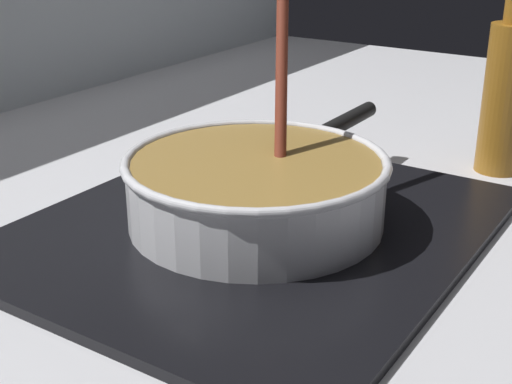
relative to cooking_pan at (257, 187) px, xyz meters
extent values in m
cube|color=#B7B7BC|center=(-0.04, -0.11, -0.08)|extent=(2.40, 1.60, 0.04)
cube|color=black|center=(0.00, 0.00, -0.05)|extent=(0.56, 0.48, 0.01)
torus|color=#592D0C|center=(0.00, 0.00, -0.04)|extent=(0.17, 0.17, 0.01)
cylinder|color=#262628|center=(0.19, 0.00, -0.04)|extent=(0.14, 0.14, 0.01)
cylinder|color=silver|center=(0.00, 0.00, -0.01)|extent=(0.30, 0.30, 0.08)
cylinder|color=olive|center=(0.00, 0.00, 0.00)|extent=(0.28, 0.28, 0.07)
torus|color=silver|center=(0.00, 0.00, 0.03)|extent=(0.31, 0.31, 0.01)
cylinder|color=black|center=(0.22, 0.00, 0.02)|extent=(0.16, 0.02, 0.02)
cylinder|color=#E5CC7A|center=(0.03, 0.01, 0.02)|extent=(0.03, 0.03, 0.01)
cylinder|color=#EDD88C|center=(-0.09, 0.04, 0.02)|extent=(0.04, 0.04, 0.01)
cylinder|color=#EDD88C|center=(-0.02, -0.02, 0.02)|extent=(0.04, 0.04, 0.01)
cylinder|color=#EDD88C|center=(-0.03, 0.03, 0.02)|extent=(0.03, 0.03, 0.01)
cylinder|color=#EDD88C|center=(0.08, -0.03, 0.02)|extent=(0.03, 0.03, 0.01)
cylinder|color=beige|center=(0.08, -0.08, 0.02)|extent=(0.04, 0.04, 0.01)
cylinder|color=#E5CC7A|center=(-0.08, -0.04, 0.02)|extent=(0.03, 0.03, 0.01)
cylinder|color=#E5CC7A|center=(0.11, 0.00, 0.02)|extent=(0.04, 0.04, 0.01)
cylinder|color=maroon|center=(0.07, 0.01, 0.15)|extent=(0.12, 0.08, 0.27)
cube|color=brown|center=(0.02, -0.02, 0.02)|extent=(0.05, 0.05, 0.01)
cylinder|color=#8C5919|center=(0.36, -0.18, 0.05)|extent=(0.06, 0.06, 0.21)
camera|label=1|loc=(-0.64, -0.42, 0.31)|focal=50.38mm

